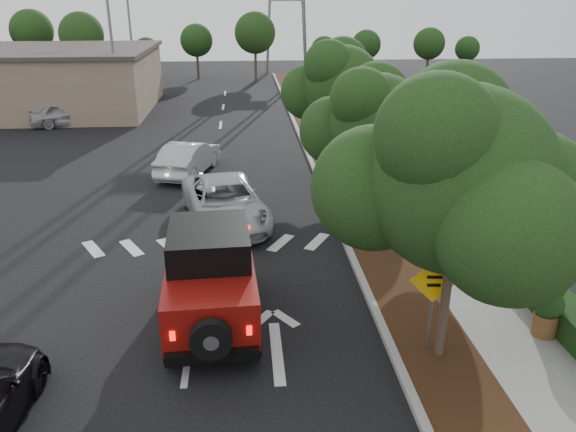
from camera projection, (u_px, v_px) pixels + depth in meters
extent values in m
plane|color=black|center=(188.00, 356.00, 12.60)|extent=(120.00, 120.00, 0.00)
cube|color=#9E9B93|center=(320.00, 182.00, 24.04)|extent=(0.20, 70.00, 0.15)
cube|color=black|center=(343.00, 182.00, 24.12)|extent=(1.80, 70.00, 0.12)
cube|color=gray|center=(386.00, 181.00, 24.26)|extent=(2.00, 70.00, 0.12)
cube|color=black|center=(419.00, 172.00, 24.24)|extent=(0.80, 70.00, 0.80)
cylinder|color=black|center=(178.00, 281.00, 14.96)|extent=(0.37, 0.93, 0.92)
cylinder|color=black|center=(245.00, 277.00, 15.17)|extent=(0.37, 0.93, 0.92)
cylinder|color=black|center=(171.00, 343.00, 12.30)|extent=(0.37, 0.93, 0.92)
cylinder|color=black|center=(253.00, 337.00, 12.51)|extent=(0.37, 0.93, 0.92)
cube|color=maroon|center=(211.00, 284.00, 13.50)|extent=(2.27, 4.34, 1.15)
cube|color=black|center=(209.00, 242.00, 13.47)|extent=(2.01, 2.42, 0.73)
cube|color=maroon|center=(211.00, 258.00, 15.02)|extent=(1.87, 1.28, 0.94)
cube|color=black|center=(212.00, 356.00, 11.65)|extent=(1.97, 0.30, 0.25)
cylinder|color=black|center=(211.00, 340.00, 11.31)|extent=(0.88, 0.29, 0.87)
cube|color=#FF190C|center=(172.00, 336.00, 11.43)|extent=(0.12, 0.05, 0.21)
cube|color=#FF190C|center=(249.00, 331.00, 11.62)|extent=(0.12, 0.05, 0.21)
imported|color=#AFB1B7|center=(225.00, 202.00, 19.77)|extent=(3.59, 5.88, 1.52)
imported|color=#AEB1B6|center=(188.00, 158.00, 25.14)|extent=(2.73, 4.75, 1.48)
imported|color=#A6AAAE|center=(67.00, 113.00, 34.50)|extent=(4.74, 3.25, 1.50)
cylinder|color=slate|center=(431.00, 308.00, 12.36)|extent=(0.08, 0.08, 2.05)
cube|color=yellow|center=(434.00, 281.00, 12.08)|extent=(1.05, 0.13, 1.05)
cube|color=black|center=(435.00, 277.00, 12.03)|extent=(0.33, 0.04, 0.07)
cube|color=black|center=(434.00, 285.00, 12.10)|extent=(0.29, 0.04, 0.07)
cylinder|color=brown|center=(545.00, 324.00, 13.12)|extent=(0.60, 0.60, 0.56)
sphere|color=black|center=(549.00, 304.00, 12.92)|extent=(0.70, 0.70, 0.70)
imported|color=black|center=(549.00, 301.00, 12.89)|extent=(0.63, 0.55, 0.66)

